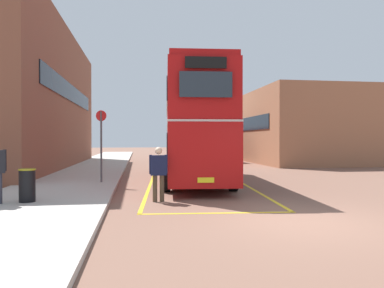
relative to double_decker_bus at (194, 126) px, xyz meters
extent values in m
plane|color=brown|center=(1.20, 6.03, -2.51)|extent=(135.60, 135.60, 0.00)
cube|color=#B2ADA3|center=(-5.30, 8.43, -2.44)|extent=(4.00, 57.60, 0.14)
cube|color=brown|center=(-9.45, 9.01, 2.02)|extent=(5.10, 21.02, 9.07)
cube|color=#19232D|center=(-6.87, 9.01, 2.47)|extent=(0.06, 15.98, 1.10)
cube|color=#9E6647|center=(11.16, 14.35, 0.41)|extent=(8.93, 15.55, 5.84)
cube|color=#19232D|center=(6.67, 14.35, 0.70)|extent=(0.06, 11.82, 1.10)
cylinder|color=black|center=(-0.98, 3.28, -2.01)|extent=(0.36, 1.02, 1.00)
cylinder|color=black|center=(1.46, 3.09, -2.01)|extent=(0.36, 1.02, 1.00)
cylinder|color=black|center=(-1.46, -3.09, -2.01)|extent=(0.36, 1.02, 1.00)
cylinder|color=black|center=(0.98, -3.28, -2.01)|extent=(0.36, 1.02, 1.00)
cube|color=#A80F0F|center=(0.00, 0.00, -1.11)|extent=(3.14, 10.45, 2.10)
cube|color=#A80F0F|center=(0.00, 0.00, 0.99)|extent=(3.12, 10.25, 2.10)
cube|color=#A80F0F|center=(0.00, 0.00, 2.14)|extent=(3.02, 10.14, 0.20)
cube|color=silver|center=(0.00, 0.00, -0.06)|extent=(3.16, 10.35, 0.14)
cube|color=#232D38|center=(-1.20, 0.09, -0.81)|extent=(0.67, 8.43, 0.84)
cube|color=#232D38|center=(-1.20, 0.09, 1.09)|extent=(0.67, 8.43, 0.84)
cube|color=#232D38|center=(1.20, -0.09, -0.81)|extent=(0.67, 8.43, 0.84)
cube|color=#232D38|center=(1.20, -0.09, 1.09)|extent=(0.67, 8.43, 0.84)
cube|color=#232D38|center=(-0.39, -5.16, 1.09)|extent=(1.65, 0.17, 0.80)
cube|color=black|center=(-0.39, -5.16, 1.77)|extent=(1.30, 0.14, 0.36)
cube|color=#232D38|center=(0.39, 5.16, -0.71)|extent=(1.89, 0.18, 1.00)
cube|color=yellow|center=(-0.39, -5.16, -1.88)|extent=(0.52, 0.07, 0.16)
cylinder|color=black|center=(2.22, 20.04, -2.05)|extent=(0.30, 0.93, 0.92)
cylinder|color=black|center=(4.76, 20.15, -2.05)|extent=(0.30, 0.93, 0.92)
cylinder|color=black|center=(2.48, 14.40, -2.05)|extent=(0.30, 0.93, 0.92)
cylinder|color=black|center=(5.02, 14.52, -2.05)|extent=(0.30, 0.93, 0.92)
cube|color=#B71414|center=(3.62, 17.28, -0.91)|extent=(2.88, 9.51, 2.60)
cube|color=silver|center=(3.62, 17.28, 0.45)|extent=(2.72, 9.12, 0.12)
cube|color=#232D38|center=(2.37, 17.22, -0.56)|extent=(0.37, 7.52, 0.96)
cube|color=#232D38|center=(4.87, 17.33, -0.56)|extent=(0.37, 7.52, 0.96)
cube|color=#232D38|center=(3.41, 21.99, -0.61)|extent=(1.97, 0.13, 1.10)
cylinder|color=#473828|center=(-1.76, -5.22, -2.11)|extent=(0.14, 0.14, 0.81)
cylinder|color=#473828|center=(-1.97, -5.24, -2.11)|extent=(0.14, 0.14, 0.81)
cube|color=#141938|center=(-1.87, -5.23, -1.40)|extent=(0.49, 0.26, 0.61)
cylinder|color=#141938|center=(-1.63, -5.21, -1.37)|extent=(0.09, 0.09, 0.58)
cylinder|color=#141938|center=(-2.10, -5.25, -1.37)|extent=(0.09, 0.09, 0.58)
sphere|color=beige|center=(-1.86, -5.25, -0.96)|extent=(0.22, 0.22, 0.22)
cylinder|color=black|center=(-6.09, -5.66, -1.19)|extent=(0.09, 0.09, 0.60)
cylinder|color=black|center=(-5.56, -5.51, -1.93)|extent=(0.44, 0.44, 0.89)
cylinder|color=olive|center=(-5.56, -5.51, -1.46)|extent=(0.46, 0.46, 0.04)
cylinder|color=#4C4C51|center=(-3.98, -0.92, -0.92)|extent=(0.08, 0.08, 2.91)
cylinder|color=red|center=(-3.98, -0.92, 0.36)|extent=(0.43, 0.14, 0.44)
cube|color=gold|center=(-1.98, -0.88, -2.51)|extent=(1.05, 12.28, 0.01)
cube|color=gold|center=(1.98, -1.18, -2.51)|extent=(1.05, 12.28, 0.01)
cube|color=gold|center=(-0.47, -7.16, -2.51)|extent=(4.08, 0.43, 0.01)
camera|label=1|loc=(-2.46, -16.29, -0.63)|focal=34.17mm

